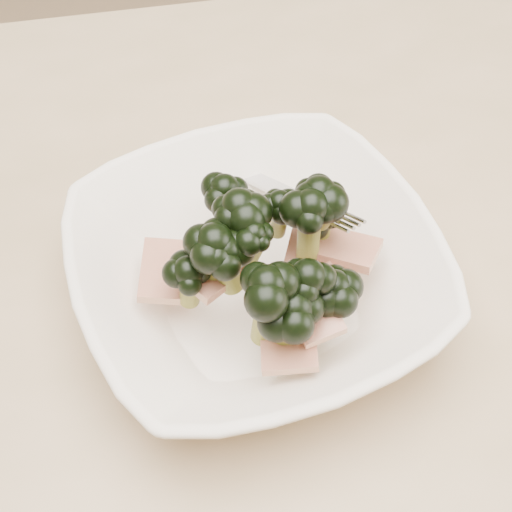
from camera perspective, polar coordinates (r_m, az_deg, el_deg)
name	(u,v)px	position (r m, az deg, el deg)	size (l,w,h in m)	color
dining_table	(184,386)	(0.61, -5.77, -10.31)	(1.20, 0.80, 0.75)	tan
broccoli_dish	(259,269)	(0.50, 0.22, -1.07)	(0.30, 0.30, 0.11)	silver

